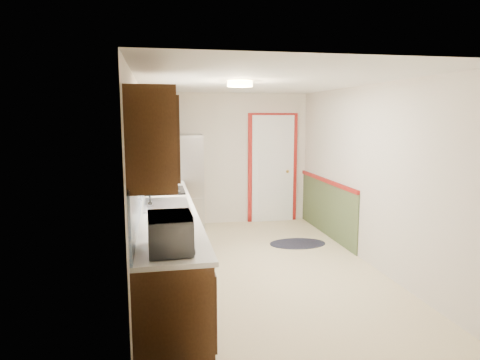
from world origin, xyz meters
name	(u,v)px	position (x,y,z in m)	size (l,w,h in m)	color
room_shell	(260,178)	(0.00, 0.00, 1.20)	(3.20, 5.20, 2.52)	beige
kitchen_run	(163,218)	(-1.24, -0.29, 0.81)	(0.63, 4.00, 2.20)	#321B0B
back_wall_trim	(284,176)	(0.99, 2.21, 0.89)	(1.12, 2.30, 2.08)	maroon
ceiling_fixture	(240,84)	(-0.30, -0.20, 2.36)	(0.30, 0.30, 0.06)	#FFD88C
microwave	(170,229)	(-1.20, -1.95, 1.11)	(0.51, 0.28, 0.34)	white
refrigerator	(182,184)	(-0.87, 2.05, 0.84)	(0.72, 0.71, 1.67)	#B7B7BC
rug	(298,244)	(0.85, 0.93, 0.01)	(0.88, 0.57, 0.01)	black
cooktop	(165,191)	(-1.19, 0.75, 0.95)	(0.54, 0.65, 0.02)	black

